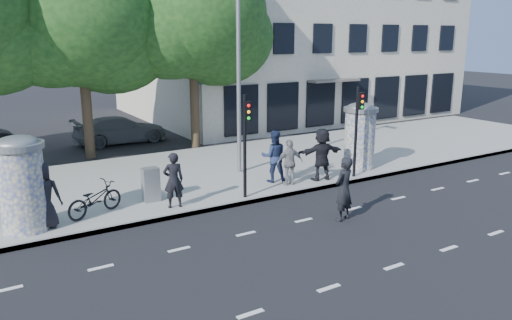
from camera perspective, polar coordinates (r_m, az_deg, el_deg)
ground at (r=14.06m, az=8.91°, el=-8.58°), size 120.00×120.00×0.00m
sidewalk at (r=20.01m, az=-5.03°, el=-1.34°), size 40.00×8.00×0.15m
curb at (r=16.71m, az=1.04°, el=-4.42°), size 40.00×0.10×0.16m
lane_dash_near at (r=12.62m, az=15.49°, el=-11.66°), size 32.00×0.12×0.01m
lane_dash_far at (r=15.07m, az=5.46°, el=-6.87°), size 32.00×0.12×0.01m
ad_column_left at (r=14.87m, az=-25.23°, el=-2.25°), size 1.36×1.36×2.65m
ad_column_right at (r=20.33m, az=11.77°, el=2.90°), size 1.36×1.36×2.65m
traffic_pole_near at (r=16.05m, az=-1.20°, el=2.78°), size 0.22×0.31×3.40m
traffic_pole_far at (r=18.88m, az=11.52°, el=4.21°), size 0.22×0.31×3.40m
street_lamp at (r=18.91m, az=-1.93°, el=12.31°), size 0.25×0.93×8.00m
tree_near_left at (r=23.07m, az=-19.54°, el=15.01°), size 6.80×6.80×8.97m
tree_center at (r=24.29m, az=-7.33°, el=16.17°), size 7.00×7.00×9.30m
building at (r=36.19m, az=3.24°, el=15.03°), size 20.30×15.85×12.00m
ped_a at (r=14.93m, az=-23.12°, el=-3.72°), size 1.09×0.90×1.90m
ped_b at (r=15.61m, az=-9.41°, el=-2.29°), size 0.70×0.52×1.75m
ped_c at (r=18.12m, az=2.05°, el=0.43°), size 1.14×1.04×1.90m
ped_e at (r=17.78m, az=3.89°, el=-0.28°), size 1.08×0.78×1.65m
ped_f at (r=18.49m, az=7.53°, el=0.66°), size 1.88×0.92×1.95m
man_road at (r=14.96m, az=9.99°, el=-3.29°), size 0.80×0.63×1.93m
bicycle at (r=15.62m, az=-17.95°, el=-4.27°), size 1.34×1.98×0.98m
cabinet_left at (r=16.42m, az=-11.93°, el=-2.77°), size 0.54×0.40×1.10m
cabinet_right at (r=20.47m, az=10.85°, el=0.57°), size 0.52×0.39×1.07m
car_right at (r=26.46m, az=-15.24°, el=3.35°), size 1.97×4.70×1.36m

